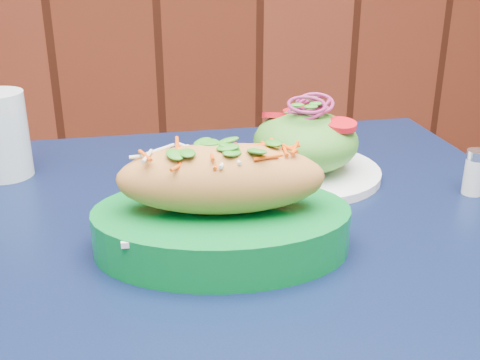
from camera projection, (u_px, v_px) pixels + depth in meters
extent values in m
cube|color=black|center=(244.00, 245.00, 0.70)|extent=(0.81, 0.81, 0.03)
cylinder|color=black|center=(28.00, 359.00, 1.09)|extent=(0.04, 0.04, 0.72)
cylinder|color=black|center=(371.00, 316.00, 1.21)|extent=(0.04, 0.04, 0.72)
cube|color=white|center=(221.00, 213.00, 0.65)|extent=(0.21, 0.13, 0.01)
ellipsoid|color=#D58643|center=(221.00, 179.00, 0.63)|extent=(0.23, 0.12, 0.07)
cylinder|color=white|center=(304.00, 172.00, 0.86)|extent=(0.22, 0.22, 0.01)
ellipsoid|color=#4C992D|center=(306.00, 141.00, 0.84)|extent=(0.15, 0.15, 0.08)
cylinder|color=red|center=(341.00, 121.00, 0.81)|extent=(0.04, 0.04, 0.01)
cylinder|color=red|center=(277.00, 112.00, 0.85)|extent=(0.04, 0.04, 0.01)
cylinder|color=red|center=(298.00, 108.00, 0.87)|extent=(0.04, 0.04, 0.01)
torus|color=#95205B|center=(307.00, 110.00, 0.83)|extent=(0.05, 0.05, 0.00)
torus|color=#95205B|center=(307.00, 107.00, 0.82)|extent=(0.05, 0.05, 0.00)
torus|color=#95205B|center=(307.00, 104.00, 0.82)|extent=(0.05, 0.05, 0.00)
torus|color=#95205B|center=(307.00, 101.00, 0.82)|extent=(0.05, 0.05, 0.00)
torus|color=#95205B|center=(307.00, 99.00, 0.82)|extent=(0.05, 0.05, 0.00)
cylinder|color=silver|center=(1.00, 135.00, 0.84)|extent=(0.08, 0.08, 0.12)
cylinder|color=white|center=(474.00, 176.00, 0.80)|extent=(0.03, 0.03, 0.05)
cylinder|color=silver|center=(477.00, 155.00, 0.78)|extent=(0.03, 0.03, 0.01)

